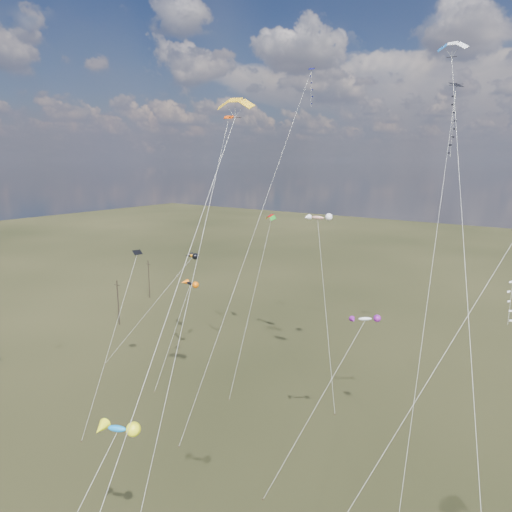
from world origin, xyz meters
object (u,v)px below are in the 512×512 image
Objects in this scene: diamond_black_high at (451,139)px; parafoil_yellow at (234,102)px; novelty_black_orange at (190,284)px; utility_pole_far at (149,279)px; utility_pole_near at (118,302)px.

diamond_black_high is 20.87m from parafoil_yellow.
novelty_black_orange is at bearing 142.18° from parafoil_yellow.
parafoil_yellow is 2.71× the size of novelty_black_orange.
diamond_black_high is at bearing -15.18° from utility_pole_far.
novelty_black_orange is at bearing -31.68° from utility_pole_far.
utility_pole_near is at bearing 177.24° from diamond_black_high.
diamond_black_high is (53.02, -2.56, 26.01)m from utility_pole_near.
parafoil_yellow reaches higher than novelty_black_orange.
parafoil_yellow reaches higher than utility_pole_far.
utility_pole_far is at bearing 164.82° from diamond_black_high.
parafoil_yellow is (41.74, -19.98, 28.30)m from utility_pole_near.
utility_pole_near and utility_pole_far have the same top height.
diamond_black_high reaches higher than utility_pole_near.
parafoil_yellow is at bearing -25.57° from utility_pole_near.
diamond_black_high reaches higher than utility_pole_far.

